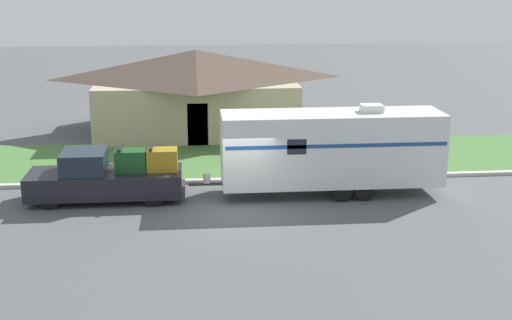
% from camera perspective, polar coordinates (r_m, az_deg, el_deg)
% --- Properties ---
extents(ground_plane, '(120.00, 120.00, 0.00)m').
position_cam_1_polar(ground_plane, '(25.34, -1.21, -4.15)').
color(ground_plane, '#515456').
extents(curb_strip, '(80.00, 0.30, 0.14)m').
position_cam_1_polar(curb_strip, '(28.89, -1.76, -1.61)').
color(curb_strip, beige).
rests_on(curb_strip, ground_plane).
extents(lawn_strip, '(80.00, 7.00, 0.03)m').
position_cam_1_polar(lawn_strip, '(32.41, -2.17, 0.11)').
color(lawn_strip, '#477538').
rests_on(lawn_strip, ground_plane).
extents(house_across_street, '(11.04, 7.95, 4.29)m').
position_cam_1_polar(house_across_street, '(38.13, -4.80, 5.69)').
color(house_across_street, tan).
rests_on(house_across_street, ground_plane).
extents(pickup_truck, '(5.76, 2.10, 2.02)m').
position_cam_1_polar(pickup_truck, '(26.94, -11.87, -1.35)').
color(pickup_truck, black).
rests_on(pickup_truck, ground_plane).
extents(travel_trailer, '(9.57, 2.24, 3.44)m').
position_cam_1_polar(travel_trailer, '(27.04, 6.07, 0.96)').
color(travel_trailer, black).
rests_on(travel_trailer, ground_plane).
extents(mailbox, '(0.48, 0.20, 1.42)m').
position_cam_1_polar(mailbox, '(30.44, 8.93, 1.04)').
color(mailbox, brown).
rests_on(mailbox, ground_plane).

